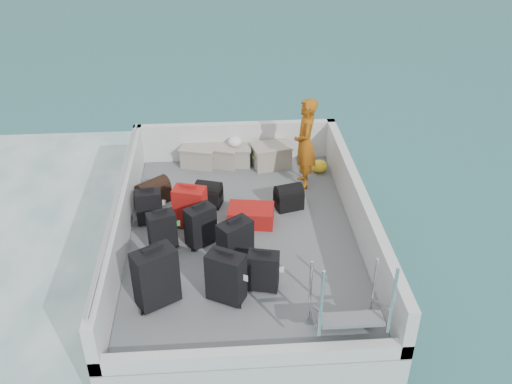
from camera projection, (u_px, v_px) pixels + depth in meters
ground at (243, 268)px, 8.78m from camera, size 160.00×160.00×0.00m
ferry_hull at (243, 252)px, 8.62m from camera, size 3.60×5.00×0.60m
deck at (242, 236)px, 8.46m from camera, size 3.30×4.70×0.02m
deck_fittings at (268, 226)px, 8.01m from camera, size 3.60×5.00×0.90m
suitcase_0 at (156, 278)px, 7.02m from camera, size 0.60×0.52×0.80m
suitcase_1 at (162, 231)px, 8.05m from camera, size 0.44×0.33×0.58m
suitcase_2 at (149, 207)px, 8.60m from camera, size 0.40×0.26×0.55m
suitcase_3 at (226, 278)px, 7.10m from camera, size 0.53×0.45×0.70m
suitcase_4 at (201, 226)px, 8.13m from camera, size 0.48×0.44×0.61m
suitcase_5 at (190, 207)px, 8.51m from camera, size 0.53×0.40×0.65m
suitcase_6 at (263, 272)px, 7.31m from camera, size 0.44×0.31×0.55m
suitcase_7 at (235, 242)px, 7.77m from camera, size 0.53×0.49×0.65m
suitcase_8 at (251, 215)px, 8.67m from camera, size 0.74×0.54×0.27m
duffel_0 at (153, 194)px, 9.14m from camera, size 0.59×0.56×0.32m
duffel_1 at (209, 196)px, 9.09m from camera, size 0.47×0.40×0.32m
duffel_2 at (289, 199)px, 9.01m from camera, size 0.48×0.40×0.32m
crate_0 at (199, 157)px, 10.19m from camera, size 0.66×0.53×0.35m
crate_1 at (222, 156)px, 10.21m from camera, size 0.67×0.57×0.35m
crate_2 at (235, 156)px, 10.23m from camera, size 0.58×0.43×0.33m
crate_3 at (271, 156)px, 10.16m from camera, size 0.72×0.57×0.38m
yellow_bag at (319, 166)px, 10.02m from camera, size 0.28×0.26×0.22m
white_bag at (235, 143)px, 10.10m from camera, size 0.24×0.24×0.18m
passenger at (305, 144)px, 9.30m from camera, size 0.43×0.61×1.55m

